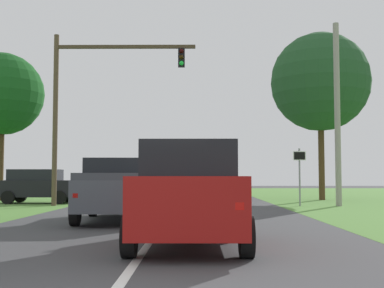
# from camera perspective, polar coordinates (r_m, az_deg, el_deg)

# --- Properties ---
(ground_plane) EXTENTS (120.00, 120.00, 0.00)m
(ground_plane) POSITION_cam_1_polar(r_m,az_deg,el_deg) (15.90, -3.17, -8.71)
(ground_plane) COLOR #424244
(red_suv_near) EXTENTS (2.27, 4.42, 2.08)m
(red_suv_near) POSITION_cam_1_polar(r_m,az_deg,el_deg) (10.29, -0.33, -5.47)
(red_suv_near) COLOR #9E1411
(red_suv_near) RESTS_ON ground_plane
(pickup_truck_lead) EXTENTS (2.50, 5.63, 1.96)m
(pickup_truck_lead) POSITION_cam_1_polar(r_m,az_deg,el_deg) (16.35, -8.43, -5.03)
(pickup_truck_lead) COLOR #4C515B
(pickup_truck_lead) RESTS_ON ground_plane
(traffic_light) EXTENTS (6.91, 0.40, 8.32)m
(traffic_light) POSITION_cam_1_polar(r_m,az_deg,el_deg) (25.26, -11.36, 5.54)
(traffic_light) COLOR brown
(traffic_light) RESTS_ON ground_plane
(keep_moving_sign) EXTENTS (0.60, 0.09, 2.73)m
(keep_moving_sign) POSITION_cam_1_polar(r_m,az_deg,el_deg) (24.70, 11.96, -2.79)
(keep_moving_sign) COLOR gray
(keep_moving_sign) RESTS_ON ground_plane
(oak_tree_right) EXTENTS (5.96, 5.96, 10.11)m
(oak_tree_right) POSITION_cam_1_polar(r_m,az_deg,el_deg) (31.98, 14.17, 6.74)
(oak_tree_right) COLOR #4C351E
(oak_tree_right) RESTS_ON ground_plane
(crossing_suv_far) EXTENTS (4.23, 2.12, 1.77)m
(crossing_suv_far) POSITION_cam_1_polar(r_m,az_deg,el_deg) (27.96, -16.82, -4.47)
(crossing_suv_far) COLOR black
(crossing_suv_far) RESTS_ON ground_plane
(utility_pole_right) EXTENTS (0.28, 0.28, 8.81)m
(utility_pole_right) POSITION_cam_1_polar(r_m,az_deg,el_deg) (25.34, 15.97, 3.29)
(utility_pole_right) COLOR #9E998E
(utility_pole_right) RESTS_ON ground_plane
(extra_tree_1) EXTENTS (4.84, 4.84, 8.68)m
(extra_tree_1) POSITION_cam_1_polar(r_m,az_deg,el_deg) (32.10, -20.50, 5.25)
(extra_tree_1) COLOR #4C351E
(extra_tree_1) RESTS_ON ground_plane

